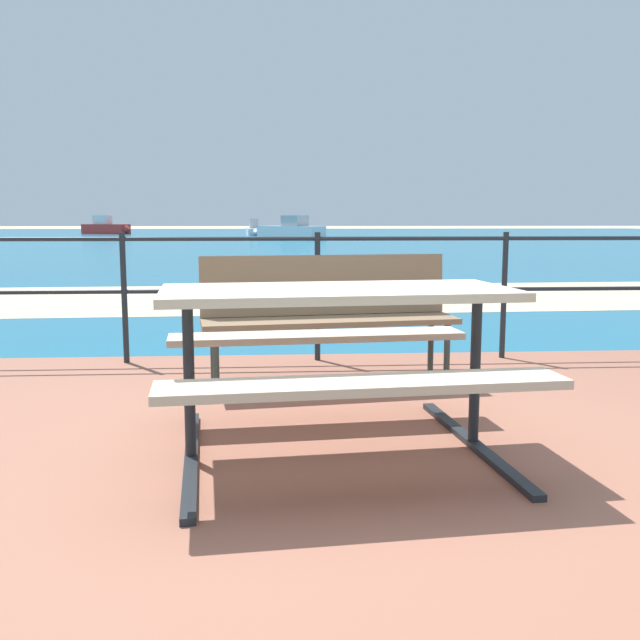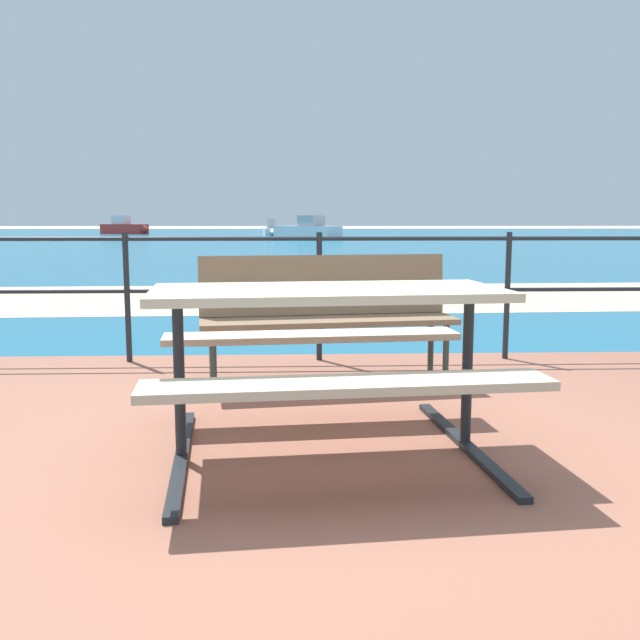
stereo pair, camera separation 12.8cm
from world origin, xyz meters
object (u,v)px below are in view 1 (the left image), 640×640
at_px(boat_mid, 254,230).
at_px(boat_far, 106,228).
at_px(picnic_table, 337,329).
at_px(park_bench, 328,307).
at_px(boat_near, 290,230).

height_order(boat_mid, boat_far, boat_far).
xyz_separation_m(picnic_table, boat_mid, (-1.65, 49.06, -0.28)).
xyz_separation_m(picnic_table, park_bench, (0.07, 1.39, -0.07)).
relative_size(boat_near, boat_mid, 0.80).
bearing_deg(boat_mid, boat_far, -116.66).
bearing_deg(boat_near, picnic_table, 135.64).
distance_m(park_bench, boat_near, 38.56).
bearing_deg(picnic_table, park_bench, 81.89).
height_order(boat_near, boat_far, boat_far).
relative_size(boat_near, boat_far, 0.98).
height_order(picnic_table, boat_far, boat_far).
distance_m(picnic_table, boat_mid, 49.09).
height_order(picnic_table, boat_near, boat_near).
xyz_separation_m(park_bench, boat_far, (-13.43, 52.54, -0.08)).
bearing_deg(picnic_table, boat_far, 98.50).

